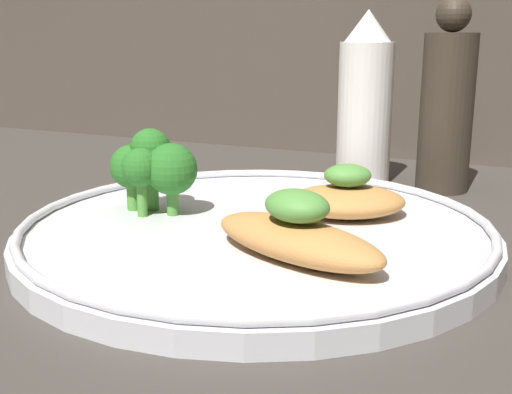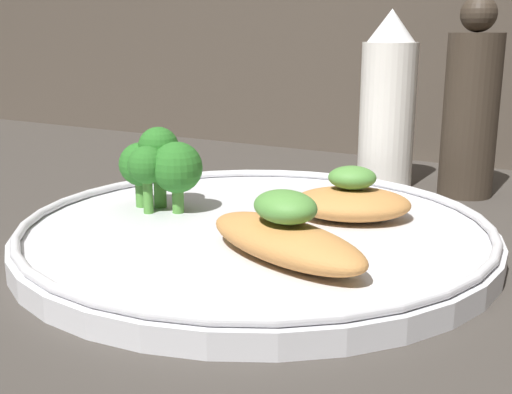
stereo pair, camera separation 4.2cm
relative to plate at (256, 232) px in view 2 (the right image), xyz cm
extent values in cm
cube|color=#3D3833|center=(0.00, 0.00, -1.49)|extent=(180.00, 180.00, 1.00)
cylinder|color=silver|center=(0.00, 0.00, -0.29)|extent=(31.67, 31.67, 1.40)
torus|color=silver|center=(0.00, 0.00, 0.71)|extent=(31.07, 31.07, 0.60)
ellipsoid|color=#BC7F42|center=(4.74, -4.87, 1.52)|extent=(12.64, 8.26, 2.23)
ellipsoid|color=#518E3D|center=(4.74, -4.87, 3.55)|extent=(4.85, 4.38, 1.82)
ellipsoid|color=#BC7F42|center=(4.78, 4.92, 1.46)|extent=(9.89, 8.74, 2.11)
ellipsoid|color=#518E3D|center=(4.78, 4.92, 3.31)|extent=(4.08, 3.74, 1.59)
cylinder|color=#4C8E38|center=(-6.47, 0.03, 1.43)|extent=(0.85, 0.85, 2.04)
sphere|color=#286B23|center=(-6.47, 0.03, 3.73)|extent=(3.64, 3.64, 3.64)
cylinder|color=#4C8E38|center=(-8.55, 0.58, 2.12)|extent=(0.92, 0.92, 3.43)
sphere|color=#286B23|center=(-8.55, 0.58, 4.89)|extent=(2.99, 2.99, 2.99)
cylinder|color=#4C8E38|center=(-9.79, -0.39, 1.46)|extent=(0.96, 0.96, 2.10)
sphere|color=#286B23|center=(-9.79, -0.39, 3.62)|extent=(3.19, 3.19, 3.19)
cylinder|color=#4C8E38|center=(-8.24, -1.17, 1.70)|extent=(0.71, 0.71, 2.58)
sphere|color=#286B23|center=(-8.24, -1.17, 3.93)|extent=(2.69, 2.69, 2.69)
cylinder|color=white|center=(1.46, 21.35, 5.56)|extent=(5.04, 5.04, 13.10)
cone|color=white|center=(1.46, 21.35, 13.55)|extent=(4.28, 4.28, 2.88)
cylinder|color=#382D23|center=(8.87, 21.35, 5.98)|extent=(4.64, 4.64, 13.94)
sphere|color=#382D23|center=(8.87, 21.35, 14.46)|extent=(3.02, 3.02, 3.02)
camera|label=1|loc=(16.98, -37.43, 13.03)|focal=45.00mm
camera|label=2|loc=(20.74, -35.48, 13.03)|focal=45.00mm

